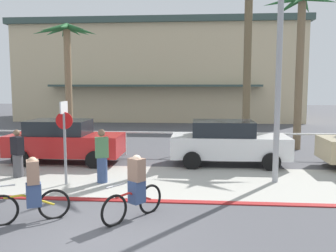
% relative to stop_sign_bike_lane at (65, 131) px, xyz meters
% --- Properties ---
extents(ground_plane, '(80.00, 80.00, 0.00)m').
position_rel_stop_sign_bike_lane_xyz_m(ground_plane, '(1.96, 6.41, -1.68)').
color(ground_plane, '#4C4C51').
extents(sidewalk_strip, '(44.00, 4.00, 0.02)m').
position_rel_stop_sign_bike_lane_xyz_m(sidewalk_strip, '(1.96, 0.61, -1.67)').
color(sidewalk_strip, '#ADAAA0').
rests_on(sidewalk_strip, ground).
extents(curb_paint, '(44.00, 0.24, 0.03)m').
position_rel_stop_sign_bike_lane_xyz_m(curb_paint, '(1.96, -1.39, -1.66)').
color(curb_paint, maroon).
rests_on(curb_paint, ground).
extents(building_backdrop, '(24.47, 11.37, 8.44)m').
position_rel_stop_sign_bike_lane_xyz_m(building_backdrop, '(0.52, 23.39, 2.56)').
color(building_backdrop, beige).
rests_on(building_backdrop, ground).
extents(rail_fence, '(24.30, 0.08, 1.04)m').
position_rel_stop_sign_bike_lane_xyz_m(rail_fence, '(1.96, 4.91, -0.84)').
color(rail_fence, white).
rests_on(rail_fence, ground).
extents(stop_sign_bike_lane, '(0.52, 0.56, 2.56)m').
position_rel_stop_sign_bike_lane_xyz_m(stop_sign_bike_lane, '(0.00, 0.00, 0.00)').
color(stop_sign_bike_lane, gray).
rests_on(stop_sign_bike_lane, ground).
extents(streetlight_curb, '(0.24, 2.54, 7.50)m').
position_rel_stop_sign_bike_lane_xyz_m(streetlight_curb, '(6.46, 0.59, 2.60)').
color(streetlight_curb, '#9EA0A5').
rests_on(streetlight_curb, ground).
extents(palm_tree_1, '(3.29, 3.14, 6.22)m').
position_rel_stop_sign_bike_lane_xyz_m(palm_tree_1, '(-2.78, 8.01, 3.19)').
color(palm_tree_1, '#846B4C').
rests_on(palm_tree_1, ground).
extents(palm_tree_2, '(3.16, 3.11, 8.95)m').
position_rel_stop_sign_bike_lane_xyz_m(palm_tree_2, '(6.28, 6.61, 4.67)').
color(palm_tree_2, brown).
rests_on(palm_tree_2, ground).
extents(palm_tree_3, '(3.38, 3.13, 7.19)m').
position_rel_stop_sign_bike_lane_xyz_m(palm_tree_3, '(8.68, 6.95, 3.56)').
color(palm_tree_3, '#756047').
rests_on(palm_tree_3, ground).
extents(car_red_1, '(4.40, 2.02, 1.69)m').
position_rel_stop_sign_bike_lane_xyz_m(car_red_1, '(-1.20, 3.10, -0.81)').
color(car_red_1, red).
rests_on(car_red_1, ground).
extents(car_white_2, '(4.40, 2.02, 1.69)m').
position_rel_stop_sign_bike_lane_xyz_m(car_white_2, '(5.17, 3.26, -0.81)').
color(car_white_2, white).
rests_on(car_white_2, ground).
extents(cyclist_red_0, '(1.17, 1.47, 1.50)m').
position_rel_stop_sign_bike_lane_xyz_m(cyclist_red_0, '(2.61, -2.59, -0.98)').
color(cyclist_red_0, black).
rests_on(cyclist_red_0, ground).
extents(cyclist_yellow_1, '(1.65, 0.88, 1.50)m').
position_rel_stop_sign_bike_lane_xyz_m(cyclist_yellow_1, '(0.34, -3.00, -0.98)').
color(cyclist_yellow_1, black).
rests_on(cyclist_yellow_1, ground).
extents(pedestrian_0, '(0.48, 0.44, 1.60)m').
position_rel_stop_sign_bike_lane_xyz_m(pedestrian_0, '(-1.90, 0.75, -0.94)').
color(pedestrian_0, '#4C4C51').
rests_on(pedestrian_0, ground).
extents(pedestrian_1, '(0.46, 0.41, 1.69)m').
position_rel_stop_sign_bike_lane_xyz_m(pedestrian_1, '(1.06, 0.30, -0.89)').
color(pedestrian_1, '#384C7A').
rests_on(pedestrian_1, ground).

